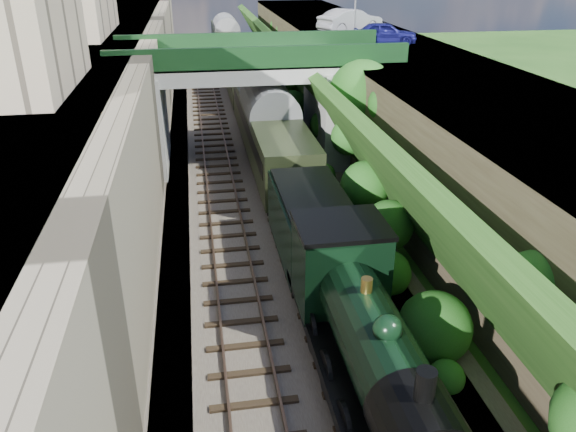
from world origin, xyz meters
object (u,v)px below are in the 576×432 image
Objects in this scene: car_blue at (385,33)px; locomotive at (365,337)px; tree at (363,96)px; car_silver at (350,20)px; road_bridge at (263,95)px; tender at (312,230)px.

car_blue is 0.40× the size of locomotive.
car_silver reaches higher than tree.
tree is (4.97, -3.61, 0.57)m from road_bridge.
road_bridge reaches higher than locomotive.
car_blue is 19.11m from tender.
road_bridge is 9.50m from car_blue.
tender is at bearing 165.00° from car_blue.
car_blue is at bearing 64.38° from tree.
tender is (-0.00, 7.36, -0.27)m from locomotive.
tree is at bearing 142.38° from car_silver.
car_blue is 0.81× the size of car_silver.
tree is 8.19m from car_blue.
road_bridge is 2.42× the size of tree.
tree is 10.92m from tender.
car_blue is at bearing 63.77° from tender.
car_silver is 0.50× the size of locomotive.
car_silver is (7.79, 9.70, 3.01)m from road_bridge.
tree reaches higher than tender.
car_blue is at bearing 159.64° from car_silver.
car_silver reaches higher than tender.
tree is 1.61× the size of car_blue.
car_blue is (3.40, 7.08, 2.30)m from tree.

